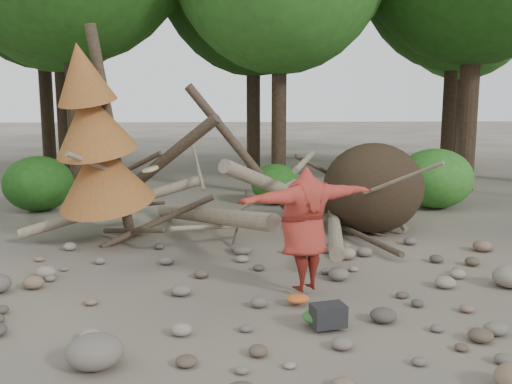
{
  "coord_description": "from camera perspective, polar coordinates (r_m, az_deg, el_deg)",
  "views": [
    {
      "loc": [
        -0.66,
        -7.81,
        2.96
      ],
      "look_at": [
        -0.13,
        1.5,
        1.4
      ],
      "focal_mm": 40.0,
      "sensor_mm": 36.0,
      "label": 1
    }
  ],
  "objects": [
    {
      "name": "ground",
      "position": [
        8.38,
        1.47,
        -11.2
      ],
      "size": [
        120.0,
        120.0,
        0.0
      ],
      "primitive_type": "plane",
      "color": "#514C44",
      "rests_on": "ground"
    },
    {
      "name": "deadfall_pile",
      "position": [
        12.5,
        9.14,
        0.14
      ],
      "size": [
        8.55,
        5.24,
        3.3
      ],
      "color": "#332619",
      "rests_on": "ground"
    },
    {
      "name": "dead_conifer",
      "position": [
        11.48,
        -15.69,
        4.91
      ],
      "size": [
        2.06,
        2.16,
        4.35
      ],
      "color": "#4C3F30",
      "rests_on": "ground"
    },
    {
      "name": "bush_left",
      "position": [
        15.93,
        -20.94,
        0.79
      ],
      "size": [
        1.8,
        1.8,
        1.44
      ],
      "primitive_type": "ellipsoid",
      "color": "#1F5215",
      "rests_on": "ground"
    },
    {
      "name": "bush_mid",
      "position": [
        15.86,
        2.04,
        0.8
      ],
      "size": [
        1.4,
        1.4,
        1.12
      ],
      "primitive_type": "ellipsoid",
      "color": "#2A681E",
      "rests_on": "ground"
    },
    {
      "name": "bush_right",
      "position": [
        16.0,
        17.48,
        1.31
      ],
      "size": [
        2.0,
        2.0,
        1.6
      ],
      "primitive_type": "ellipsoid",
      "color": "#347B26",
      "rests_on": "ground"
    },
    {
      "name": "frisbee_thrower",
      "position": [
        8.55,
        4.85,
        -3.68
      ],
      "size": [
        3.62,
        1.52,
        1.88
      ],
      "color": "maroon",
      "rests_on": "ground"
    },
    {
      "name": "backpack",
      "position": [
        7.53,
        7.23,
        -12.55
      ],
      "size": [
        0.48,
        0.37,
        0.29
      ],
      "primitive_type": "cube",
      "rotation": [
        0.0,
        0.0,
        0.23
      ],
      "color": "black",
      "rests_on": "ground"
    },
    {
      "name": "cloth_green",
      "position": [
        7.65,
        6.45,
        -12.61
      ],
      "size": [
        0.48,
        0.4,
        0.18
      ],
      "primitive_type": "ellipsoid",
      "color": "#2E6629",
      "rests_on": "ground"
    },
    {
      "name": "cloth_orange",
      "position": [
        8.32,
        4.2,
        -10.92
      ],
      "size": [
        0.33,
        0.27,
        0.12
      ],
      "primitive_type": "ellipsoid",
      "color": "#C45221",
      "rests_on": "ground"
    },
    {
      "name": "boulder_front_left",
      "position": [
        6.75,
        -15.83,
        -15.1
      ],
      "size": [
        0.64,
        0.58,
        0.38
      ],
      "primitive_type": "ellipsoid",
      "color": "#6A6158",
      "rests_on": "ground"
    },
    {
      "name": "boulder_mid_right",
      "position": [
        9.89,
        24.17,
        -7.72
      ],
      "size": [
        0.58,
        0.52,
        0.35
      ],
      "primitive_type": "ellipsoid",
      "color": "gray",
      "rests_on": "ground"
    }
  ]
}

